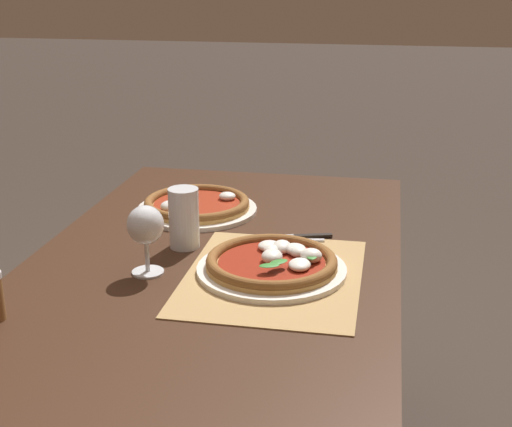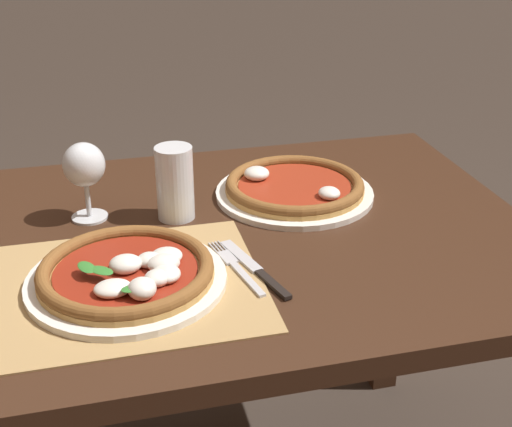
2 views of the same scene
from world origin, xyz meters
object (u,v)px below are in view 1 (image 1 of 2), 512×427
Objects in this scene: pizza_near at (273,263)px; knife at (289,237)px; pizza_far at (197,205)px; wine_glass at (146,228)px; pint_glass at (184,219)px; fork at (283,241)px.

knife is (0.21, -0.00, -0.02)m from pizza_near.
wine_glass is at bearing -179.64° from pizza_far.
wine_glass is at bearing 101.01° from pizza_near.
pizza_far is 0.32m from knife.
pizza_far is 0.26m from pint_glass.
fork is (-0.18, -0.26, -0.01)m from pizza_far.
pint_glass is at bearing -12.39° from wine_glass.
pint_glass is 0.73× the size of fork.
pizza_near is 1.00× the size of pizza_far.
fork is 0.94× the size of knife.
pint_glass is (0.16, -0.04, -0.04)m from wine_glass.
wine_glass is (-0.05, 0.27, 0.08)m from pizza_near.
pizza_far is 1.64× the size of fork.
wine_glass is 0.36m from fork.
pint_glass reaches higher than fork.
wine_glass is (-0.42, -0.00, 0.09)m from pizza_far.
pizza_far is 0.32m from fork.
pizza_far is at bearing 55.38° from fork.
pint_glass is (-0.25, -0.04, 0.05)m from pizza_far.
pizza_far is at bearing 60.89° from knife.
wine_glass reaches higher than pint_glass.
knife is (-0.15, -0.28, -0.01)m from pizza_far.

